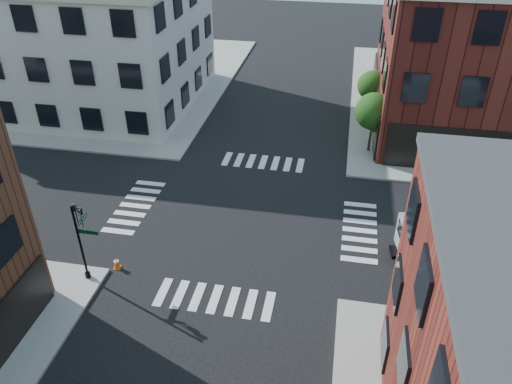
{
  "coord_description": "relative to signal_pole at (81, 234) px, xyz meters",
  "views": [
    {
      "loc": [
        5.28,
        -24.14,
        17.9
      ],
      "look_at": [
        0.93,
        -0.81,
        2.5
      ],
      "focal_mm": 35.0,
      "sensor_mm": 36.0,
      "label": 1
    }
  ],
  "objects": [
    {
      "name": "signal_pole",
      "position": [
        0.0,
        0.0,
        0.0
      ],
      "size": [
        1.29,
        1.24,
        4.6
      ],
      "color": "black",
      "rests_on": "ground"
    },
    {
      "name": "tree_near",
      "position": [
        14.28,
        16.65,
        0.3
      ],
      "size": [
        2.69,
        2.69,
        4.49
      ],
      "color": "black",
      "rests_on": "ground"
    },
    {
      "name": "tree_far",
      "position": [
        14.28,
        22.65,
        0.02
      ],
      "size": [
        2.43,
        2.43,
        4.07
      ],
      "color": "black",
      "rests_on": "ground"
    },
    {
      "name": "ground",
      "position": [
        6.72,
        6.68,
        -2.86
      ],
      "size": [
        120.0,
        120.0,
        0.0
      ],
      "primitive_type": "plane",
      "color": "black",
      "rests_on": "ground"
    },
    {
      "name": "box_truck",
      "position": [
        19.46,
        4.94,
        -1.1
      ],
      "size": [
        7.62,
        3.17,
        3.37
      ],
      "rotation": [
        0.0,
        0.0,
        0.13
      ],
      "color": "silver",
      "rests_on": "ground"
    },
    {
      "name": "traffic_cone",
      "position": [
        1.02,
        0.98,
        -2.53
      ],
      "size": [
        0.43,
        0.43,
        0.68
      ],
      "rotation": [
        0.0,
        0.0,
        0.19
      ],
      "color": "#EF600A",
      "rests_on": "ground"
    },
    {
      "name": "building_nw",
      "position": [
        -12.28,
        22.68,
        2.64
      ],
      "size": [
        22.0,
        16.0,
        11.0
      ],
      "primitive_type": "cube",
      "color": "beige",
      "rests_on": "ground"
    },
    {
      "name": "sidewalk_nw",
      "position": [
        -14.28,
        27.68,
        -2.78
      ],
      "size": [
        30.0,
        30.0,
        0.15
      ],
      "primitive_type": "cube",
      "color": "gray",
      "rests_on": "ground"
    }
  ]
}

